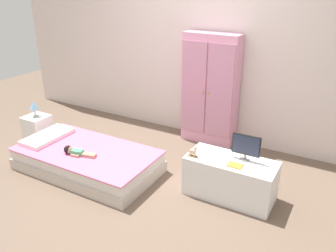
{
  "coord_description": "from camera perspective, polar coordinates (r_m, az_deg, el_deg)",
  "views": [
    {
      "loc": [
        1.89,
        -2.71,
        2.14
      ],
      "look_at": [
        0.12,
        0.43,
        0.57
      ],
      "focal_mm": 37.06,
      "sensor_mm": 36.0,
      "label": 1
    }
  ],
  "objects": [
    {
      "name": "doll",
      "position": [
        4.08,
        -15.22,
        -4.03
      ],
      "size": [
        0.39,
        0.16,
        0.1
      ],
      "color": "#4CA375",
      "rests_on": "bed"
    },
    {
      "name": "ground_plane",
      "position": [
        3.94,
        -4.58,
        -9.58
      ],
      "size": [
        10.0,
        10.0,
        0.02
      ],
      "primitive_type": "cube",
      "color": "brown"
    },
    {
      "name": "book_orange",
      "position": [
        3.46,
        10.96,
        -6.37
      ],
      "size": [
        0.15,
        0.11,
        0.01
      ],
      "primitive_type": "cube",
      "color": "orange",
      "rests_on": "tv_stand"
    },
    {
      "name": "bed",
      "position": [
        4.23,
        -13.1,
        -5.47
      ],
      "size": [
        1.66,
        0.89,
        0.27
      ],
      "color": "beige",
      "rests_on": "ground_plane"
    },
    {
      "name": "table_lamp",
      "position": [
        4.94,
        -21.2,
        3.09
      ],
      "size": [
        0.12,
        0.12,
        0.22
      ],
      "color": "#B7B2AD",
      "rests_on": "nightstand"
    },
    {
      "name": "pillow",
      "position": [
        4.57,
        -19.18,
        -1.63
      ],
      "size": [
        0.32,
        0.64,
        0.05
      ],
      "primitive_type": "cube",
      "color": "white",
      "rests_on": "bed"
    },
    {
      "name": "wardrobe",
      "position": [
        4.65,
        6.95,
        5.92
      ],
      "size": [
        0.73,
        0.3,
        1.49
      ],
      "color": "#E599BC",
      "rests_on": "ground_plane"
    },
    {
      "name": "rocking_horse_toy",
      "position": [
        3.55,
        4.21,
        -4.24
      ],
      "size": [
        0.1,
        0.04,
        0.12
      ],
      "color": "#8E6642",
      "rests_on": "tv_stand"
    },
    {
      "name": "nightstand",
      "position": [
        5.06,
        -20.63,
        -0.59
      ],
      "size": [
        0.3,
        0.3,
        0.4
      ],
      "primitive_type": "cube",
      "color": "white",
      "rests_on": "ground_plane"
    },
    {
      "name": "back_wall",
      "position": [
        4.75,
        5.82,
        13.87
      ],
      "size": [
        6.4,
        0.05,
        2.7
      ],
      "primitive_type": "cube",
      "color": "silver",
      "rests_on": "ground_plane"
    },
    {
      "name": "tv_stand",
      "position": [
        3.67,
        10.18,
        -8.46
      ],
      "size": [
        0.91,
        0.42,
        0.43
      ],
      "primitive_type": "cube",
      "color": "white",
      "rests_on": "ground_plane"
    },
    {
      "name": "tv_monitor",
      "position": [
        3.52,
        12.72,
        -3.21
      ],
      "size": [
        0.29,
        0.1,
        0.27
      ],
      "color": "#99999E",
      "rests_on": "tv_stand"
    }
  ]
}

